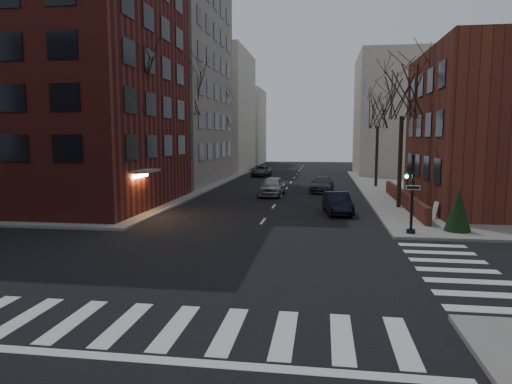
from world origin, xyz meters
TOP-DOWN VIEW (x-y plane):
  - ground at (0.00, 0.00)m, footprint 160.00×160.00m
  - sidewalk_far_left at (-29.00, 30.00)m, footprint 44.00×44.00m
  - building_left_brick at (-15.50, 16.50)m, footprint 15.00×15.00m
  - building_left_tan at (-17.00, 34.00)m, footprint 18.00×18.00m
  - low_wall_right at (9.30, 19.00)m, footprint 0.35×16.00m
  - building_distant_la at (-15.00, 55.00)m, footprint 14.00×16.00m
  - building_distant_ra at (15.00, 50.00)m, footprint 14.00×14.00m
  - building_distant_lb at (-13.00, 72.00)m, footprint 10.00×12.00m
  - traffic_signal at (7.94, 8.99)m, footprint 0.76×0.44m
  - tree_left_a at (-8.80, 14.00)m, footprint 4.18×4.18m
  - tree_left_b at (-8.80, 26.00)m, footprint 4.40×4.40m
  - tree_left_c at (-8.80, 40.00)m, footprint 3.96×3.96m
  - tree_right_a at (8.80, 18.00)m, footprint 3.96×3.96m
  - tree_right_b at (8.80, 32.00)m, footprint 3.74×3.74m
  - streetlamp_near at (-8.20, 22.00)m, footprint 0.36×0.36m
  - streetlamp_far at (-8.20, 42.00)m, footprint 0.36×0.36m
  - parked_sedan at (4.49, 15.42)m, footprint 2.05×4.45m
  - car_lane_silver at (-0.80, 24.10)m, footprint 2.16×4.92m
  - car_lane_gray at (3.45, 27.59)m, footprint 2.42×5.01m
  - car_lane_far at (-4.34, 43.73)m, footprint 2.30×4.92m
  - sandwich_board at (10.47, 13.85)m, footprint 0.55×0.69m
  - evergreen_shrub at (10.50, 9.91)m, footprint 1.59×1.59m

SIDE VIEW (x-z plane):
  - ground at x=0.00m, z-range 0.00..0.00m
  - sidewalk_far_left at x=-29.00m, z-range 0.00..0.15m
  - low_wall_right at x=9.30m, z-range 0.15..1.15m
  - sandwich_board at x=10.47m, z-range 0.15..1.15m
  - car_lane_far at x=-4.34m, z-range 0.00..1.36m
  - car_lane_gray at x=3.45m, z-range 0.00..1.41m
  - parked_sedan at x=4.49m, z-range 0.00..1.41m
  - car_lane_silver at x=-0.80m, z-range 0.00..1.65m
  - evergreen_shrub at x=10.50m, z-range 0.15..2.39m
  - traffic_signal at x=7.94m, z-range -0.09..3.91m
  - streetlamp_near at x=-8.20m, z-range 1.10..7.38m
  - streetlamp_far at x=-8.20m, z-range 1.10..7.38m
  - building_distant_lb at x=-13.00m, z-range 0.00..14.00m
  - tree_right_b at x=8.80m, z-range 3.00..12.18m
  - building_distant_ra at x=15.00m, z-range 0.00..16.00m
  - tree_left_c at x=-8.80m, z-range 3.17..12.89m
  - tree_right_a at x=8.80m, z-range 3.17..12.89m
  - tree_left_a at x=-8.80m, z-range 3.34..13.60m
  - tree_left_b at x=-8.80m, z-range 3.51..14.31m
  - building_left_brick at x=-15.50m, z-range 0.00..18.00m
  - building_distant_la at x=-15.00m, z-range 0.00..18.00m
  - building_left_tan at x=-17.00m, z-range 0.00..28.00m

